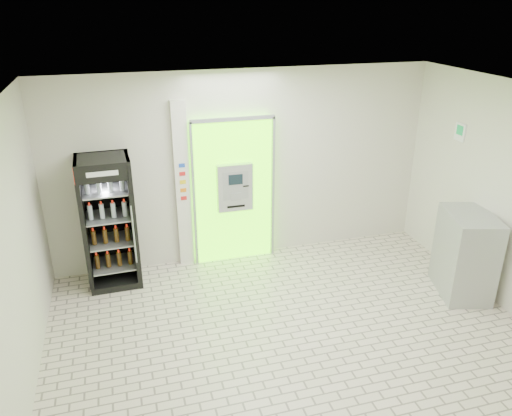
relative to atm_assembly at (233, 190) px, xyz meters
name	(u,v)px	position (x,y,z in m)	size (l,w,h in m)	color
ground	(297,345)	(0.20, -2.41, -1.17)	(6.00, 6.00, 0.00)	beige
room_shell	(302,207)	(0.20, -2.41, 0.67)	(6.00, 6.00, 6.00)	beige
atm_assembly	(233,190)	(0.00, 0.00, 0.00)	(1.30, 0.24, 2.33)	#5AFF06
pillar	(183,186)	(-0.78, 0.04, 0.13)	(0.22, 0.11, 2.60)	silver
beverage_cooler	(110,224)	(-1.89, -0.24, -0.24)	(0.75, 0.70, 1.94)	black
steel_cabinet	(465,254)	(2.89, -1.91, -0.56)	(0.85, 1.05, 1.22)	#A1A3A8
exit_sign	(460,132)	(3.19, -1.01, 0.95)	(0.02, 0.22, 0.26)	white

